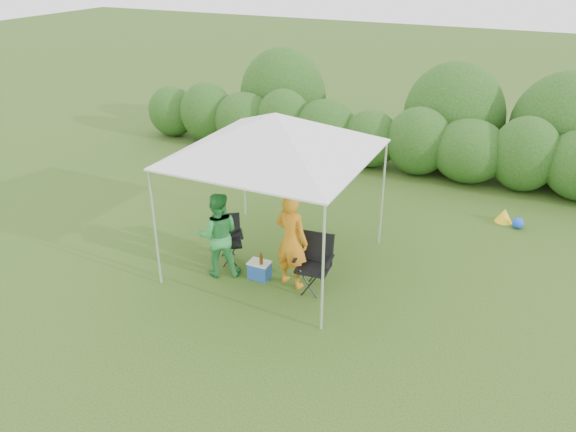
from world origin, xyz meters
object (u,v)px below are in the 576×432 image
at_px(man, 292,240).
at_px(woman, 218,235).
at_px(cooler, 259,270).
at_px(chair_right, 315,259).
at_px(chair_left, 228,236).
at_px(canopy, 275,134).

bearing_deg(man, woman, 21.63).
height_order(man, cooler, man).
height_order(chair_right, woman, woman).
bearing_deg(cooler, chair_left, 156.92).
relative_size(chair_right, cooler, 2.55).
bearing_deg(cooler, woman, -168.05).
distance_m(chair_right, man, 0.51).
distance_m(canopy, man, 1.79).
relative_size(canopy, woman, 2.00).
distance_m(canopy, woman, 2.00).
distance_m(canopy, chair_left, 2.17).
bearing_deg(chair_right, woman, -175.85).
relative_size(chair_left, cooler, 2.27).
bearing_deg(woman, cooler, 164.57).
height_order(woman, cooler, woman).
distance_m(canopy, cooler, 2.38).
xyz_separation_m(canopy, woman, (-0.74, -0.78, -1.69)).
relative_size(canopy, chair_left, 3.58).
distance_m(woman, cooler, 0.95).
relative_size(man, woman, 1.11).
xyz_separation_m(chair_left, cooler, (0.83, -0.34, -0.33)).
bearing_deg(chair_right, canopy, 147.55).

